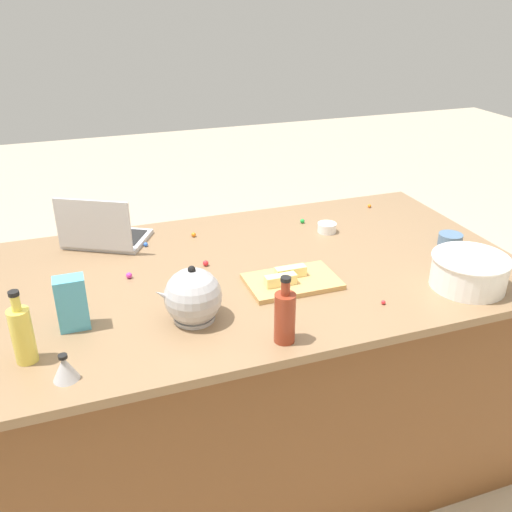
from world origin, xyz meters
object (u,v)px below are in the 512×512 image
Objects in this scene: butter_stick_right at (281,280)px; ramekin_medium at (450,240)px; ramekin_small at (327,228)px; kitchen_timer at (65,368)px; bottle_soy at (285,316)px; cutting_board at (292,281)px; candy_bag at (72,303)px; laptop at (103,234)px; kettle at (193,297)px; mixing_bowl_large at (469,271)px; butter_stick_left at (290,272)px; bottle_oil at (22,334)px.

ramekin_medium is at bearing -171.87° from butter_stick_right.
ramekin_small is 1.02× the size of kitchen_timer.
bottle_soy reaches higher than cutting_board.
butter_stick_right is at bearing -179.01° from candy_bag.
kettle is (-0.21, 0.66, 0.03)m from laptop.
laptop reaches higher than butter_stick_right.
butter_stick_right is 0.78m from ramekin_medium.
mixing_bowl_large is 0.61m from cutting_board.
laptop is 0.79m from butter_stick_left.
cutting_board is 0.74m from candy_bag.
candy_bag is at bearing 4.42° from butter_stick_left.
cutting_board is 3.36× the size of ramekin_medium.
ramekin_small is (-0.69, -0.48, -0.06)m from kettle.
kitchen_timer is (1.08, 0.66, 0.02)m from ramekin_small.
candy_bag reaches higher than butter_stick_left.
butter_stick_right is (-0.53, 0.58, -0.01)m from laptop.
bottle_oil is 0.16m from kitchen_timer.
cutting_board is (-0.16, -0.31, -0.08)m from bottle_soy.
mixing_bowl_large reaches higher than ramekin_small.
bottle_oil is at bearing 24.40° from ramekin_small.
bottle_soy is 0.99× the size of kettle.
bottle_oil reaches higher than kettle.
laptop is 1.43× the size of mixing_bowl_large.
ramekin_medium is at bearing -117.42° from mixing_bowl_large.
cutting_board is 1.87× the size of candy_bag.
candy_bag is (1.05, 0.41, 0.07)m from ramekin_small.
bottle_oil is 0.83m from butter_stick_right.
laptop is at bearing -47.31° from butter_stick_right.
bottle_soy is 0.96× the size of bottle_oil.
bottle_oil is at bearing 12.11° from butter_stick_left.
laptop is 0.70m from kettle.
bottle_soy is 0.37m from butter_stick_left.
kettle is 0.36m from candy_bag.
bottle_soy is 1.92× the size of butter_stick_left.
bottle_soy reaches higher than butter_stick_left.
bottle_oil is 1.61m from ramekin_medium.
ramekin_medium is at bearing -169.83° from kettle.
mixing_bowl_large is 0.61m from butter_stick_left.
bottle_oil is 1.30m from ramekin_small.
bottle_oil reaches higher than ramekin_medium.
kitchen_timer reaches higher than ramekin_small.
kettle is 1.94× the size of butter_stick_right.
bottle_oil is 2.33× the size of ramekin_medium.
kitchen_timer is at bearing 24.24° from kettle.
candy_bag is at bearing 76.02° from laptop.
laptop is 4.80× the size of ramekin_small.
kitchen_timer is at bearing 81.53° from candy_bag.
butter_stick_right is (0.05, 0.02, 0.03)m from cutting_board.
ramekin_medium is at bearing -155.50° from bottle_soy.
laptop reaches higher than kettle.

